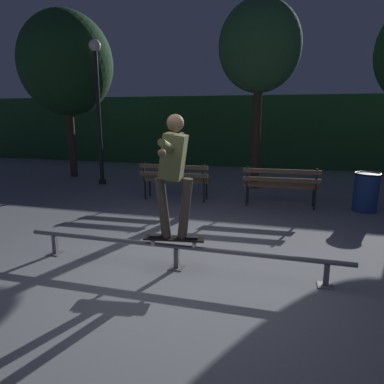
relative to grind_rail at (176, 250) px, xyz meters
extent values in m
plane|color=slate|center=(0.00, -0.10, -0.26)|extent=(90.00, 90.00, 0.00)
cube|color=#234C28|center=(0.00, 9.74, 1.05)|extent=(24.00, 1.20, 2.62)
cylinder|color=slate|center=(0.00, 0.00, 0.04)|extent=(4.32, 0.06, 0.06)
cube|color=slate|center=(-1.84, 0.00, -0.12)|extent=(0.06, 0.06, 0.27)
cube|color=slate|center=(-1.84, 0.00, -0.25)|extent=(0.18, 0.18, 0.01)
cube|color=slate|center=(0.00, 0.00, -0.12)|extent=(0.06, 0.06, 0.27)
cube|color=slate|center=(0.00, 0.00, -0.25)|extent=(0.18, 0.18, 0.01)
cube|color=slate|center=(1.84, 0.00, -0.12)|extent=(0.06, 0.06, 0.27)
cube|color=slate|center=(1.84, 0.00, -0.25)|extent=(0.18, 0.18, 0.01)
cube|color=black|center=(-0.03, 0.00, 0.15)|extent=(0.80, 0.31, 0.02)
cube|color=black|center=(-0.03, 0.00, 0.16)|extent=(0.78, 0.30, 0.00)
cube|color=#9E9EA3|center=(0.24, 0.04, 0.13)|extent=(0.07, 0.18, 0.02)
cube|color=#9E9EA3|center=(-0.29, -0.04, 0.13)|extent=(0.07, 0.18, 0.02)
cylinder|color=beige|center=(0.25, -0.04, 0.10)|extent=(0.06, 0.04, 0.05)
cylinder|color=beige|center=(0.22, 0.12, 0.10)|extent=(0.06, 0.04, 0.05)
cylinder|color=beige|center=(-0.28, -0.12, 0.10)|extent=(0.06, 0.04, 0.05)
cylinder|color=beige|center=(-0.30, 0.04, 0.10)|extent=(0.06, 0.04, 0.05)
cube|color=black|center=(0.15, 0.03, 0.17)|extent=(0.27, 0.14, 0.03)
cube|color=black|center=(-0.20, -0.03, 0.17)|extent=(0.27, 0.14, 0.03)
cylinder|color=#473D33|center=(0.11, 0.02, 0.55)|extent=(0.22, 0.15, 0.79)
cylinder|color=#473D33|center=(-0.16, -0.02, 0.55)|extent=(0.22, 0.15, 0.79)
cube|color=brown|center=(-0.03, 0.00, 1.21)|extent=(0.38, 0.40, 0.57)
cylinder|color=brown|center=(0.03, -0.38, 1.37)|extent=(0.17, 0.61, 0.21)
cylinder|color=brown|center=(-0.08, 0.38, 1.37)|extent=(0.17, 0.61, 0.21)
sphere|color=brown|center=(0.07, -0.65, 1.32)|extent=(0.09, 0.09, 0.09)
sphere|color=brown|center=(-0.12, 0.65, 1.32)|extent=(0.09, 0.09, 0.09)
sphere|color=brown|center=(0.00, 0.00, 1.61)|extent=(0.21, 0.21, 0.21)
cube|color=black|center=(-0.50, 3.82, -0.04)|extent=(0.04, 0.04, 0.44)
cube|color=black|center=(-0.48, 3.50, -0.04)|extent=(0.04, 0.04, 0.44)
cube|color=black|center=(-0.48, 3.46, 0.40)|extent=(0.04, 0.04, 0.44)
cube|color=black|center=(-1.90, 3.76, -0.04)|extent=(0.04, 0.04, 0.44)
cube|color=black|center=(-1.89, 3.44, -0.04)|extent=(0.04, 0.04, 0.44)
cube|color=black|center=(-1.89, 3.40, 0.40)|extent=(0.04, 0.04, 0.44)
cube|color=brown|center=(-1.20, 3.77, 0.20)|extent=(1.60, 0.16, 0.04)
cube|color=brown|center=(-1.19, 3.63, 0.20)|extent=(1.60, 0.16, 0.04)
cube|color=brown|center=(-1.19, 3.49, 0.20)|extent=(1.60, 0.16, 0.04)
cube|color=brown|center=(-1.18, 3.42, 0.36)|extent=(1.60, 0.11, 0.09)
cube|color=brown|center=(-1.18, 3.42, 0.54)|extent=(1.60, 0.11, 0.09)
cube|color=black|center=(1.88, 3.82, -0.04)|extent=(0.04, 0.04, 0.44)
cube|color=black|center=(1.90, 3.50, -0.04)|extent=(0.04, 0.04, 0.44)
cube|color=black|center=(1.90, 3.46, 0.40)|extent=(0.04, 0.04, 0.44)
cube|color=black|center=(0.48, 3.76, -0.04)|extent=(0.04, 0.04, 0.44)
cube|color=black|center=(0.49, 3.44, -0.04)|extent=(0.04, 0.04, 0.44)
cube|color=black|center=(0.49, 3.40, 0.40)|extent=(0.04, 0.04, 0.44)
cube|color=brown|center=(1.18, 3.77, 0.20)|extent=(1.60, 0.16, 0.04)
cube|color=brown|center=(1.19, 3.63, 0.20)|extent=(1.60, 0.16, 0.04)
cube|color=brown|center=(1.19, 3.49, 0.20)|extent=(1.60, 0.16, 0.04)
cube|color=brown|center=(1.20, 3.42, 0.36)|extent=(1.60, 0.11, 0.09)
cube|color=brown|center=(1.20, 3.42, 0.54)|extent=(1.60, 0.11, 0.09)
cylinder|color=#3D2D23|center=(-5.29, 5.69, 0.87)|extent=(0.22, 0.22, 2.27)
ellipsoid|color=#193D1E|center=(-5.29, 5.69, 3.18)|extent=(2.77, 2.77, 3.05)
cylinder|color=#3D2D23|center=(0.45, 5.48, 1.12)|extent=(0.22, 0.22, 2.75)
ellipsoid|color=#2D5B33|center=(0.45, 5.48, 3.37)|extent=(2.07, 2.07, 2.28)
cylinder|color=black|center=(-3.80, 4.83, 1.54)|extent=(0.11, 0.11, 3.60)
sphere|color=#F2EACC|center=(-3.80, 4.83, 3.48)|extent=(0.32, 0.32, 0.32)
cylinder|color=black|center=(-3.80, 4.83, -0.20)|extent=(0.20, 0.20, 0.12)
cylinder|color=navy|center=(2.90, 3.69, 0.13)|extent=(0.48, 0.48, 0.78)
torus|color=black|center=(2.90, 3.69, 0.52)|extent=(0.52, 0.52, 0.04)
camera|label=1|loc=(1.35, -4.10, 1.72)|focal=33.13mm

